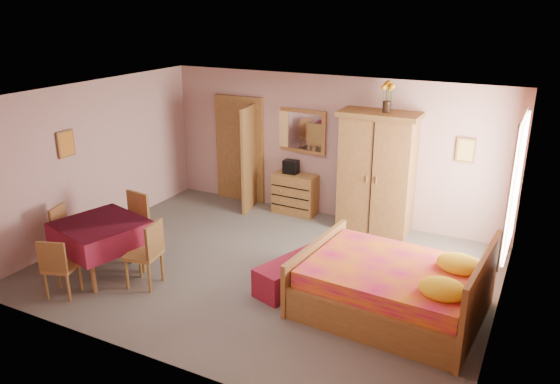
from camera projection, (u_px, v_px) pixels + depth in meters
The scene contains 23 objects.
floor at pixel (265, 269), 8.23m from camera, with size 6.50×6.50×0.00m, color #666159.
ceiling at pixel (263, 96), 7.37m from camera, with size 6.50×6.50×0.00m, color brown.
wall_back at pixel (330, 148), 9.90m from camera, with size 6.50×0.10×2.60m, color tan.
wall_front at pixel (149, 256), 5.70m from camera, with size 6.50×0.10×2.60m, color tan.
wall_left at pixel (96, 159), 9.20m from camera, with size 0.10×5.00×2.60m, color tan.
wall_right at pixel (507, 228), 6.40m from camera, with size 0.10×5.00×2.60m, color tan.
doorway at pixel (240, 150), 10.78m from camera, with size 1.06×0.12×2.15m, color #9E6B35.
window at pixel (515, 186), 7.37m from camera, with size 0.08×1.40×1.95m, color white.
picture_left at pixel (66, 144), 8.55m from camera, with size 0.04×0.32×0.42m, color orange.
picture_back at pixel (466, 150), 8.77m from camera, with size 0.30×0.04×0.40m, color #D8BF59.
chest_of_drawers at pixel (295, 194), 10.27m from camera, with size 0.81×0.41×0.77m, color #9D6C35.
wall_mirror at pixel (300, 131), 10.06m from camera, with size 1.04×0.05×0.82m, color white.
stereo at pixel (291, 167), 10.17m from camera, with size 0.27×0.20×0.25m, color black.
floor_lamp at pixel (349, 175), 9.64m from camera, with size 0.23×0.23×1.81m, color black.
wardrobe at pixel (377, 173), 9.29m from camera, with size 1.34×0.69×2.10m, color #966332.
sunflower_vase at pixel (388, 97), 8.82m from camera, with size 0.20×0.20×0.51m, color gold.
bed at pixel (391, 274), 6.95m from camera, with size 2.27×1.79×1.05m, color #D0145C.
bench at pixel (295, 273), 7.65m from camera, with size 0.46×1.23×0.41m, color maroon.
dining_table at pixel (103, 248), 7.97m from camera, with size 1.11×1.11×0.81m, color maroon.
chair_south at pixel (61, 266), 7.36m from camera, with size 0.39×0.39×0.87m, color #A97339.
chair_north at pixel (129, 226), 8.48m from camera, with size 0.46×0.46×1.01m, color brown.
chair_west at pixel (72, 235), 8.29m from camera, with size 0.41×0.41×0.91m, color olive.
chair_east at pixel (143, 254), 7.61m from camera, with size 0.44×0.44×0.97m, color olive.
Camera 1 is at (3.57, -6.46, 3.82)m, focal length 35.00 mm.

